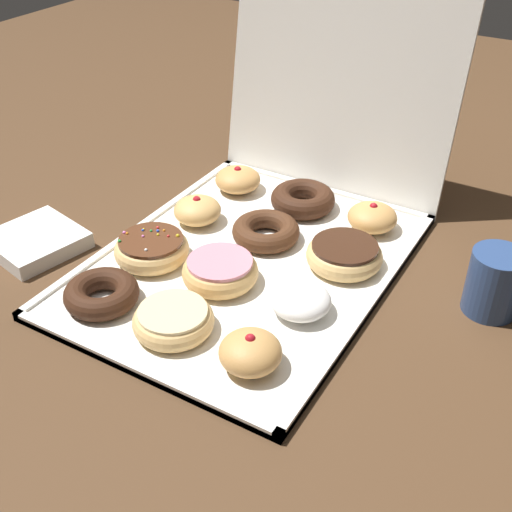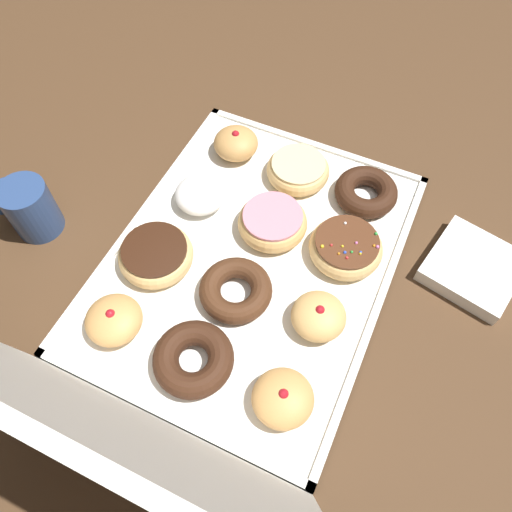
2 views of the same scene
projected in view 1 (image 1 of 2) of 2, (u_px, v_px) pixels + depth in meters
ground_plane at (246, 267)px, 1.03m from camera, size 3.00×3.00×0.00m
donut_box at (246, 264)px, 1.03m from camera, size 0.43×0.57×0.01m
box_lid_open at (344, 50)px, 1.12m from camera, size 0.43×0.10×0.52m
chocolate_cake_ring_donut_0 at (101, 294)px, 0.93m from camera, size 0.11×0.11×0.03m
glazed_ring_donut_1 at (171, 319)px, 0.88m from camera, size 0.11×0.11×0.04m
jelly_filled_donut_2 at (250, 352)px, 0.82m from camera, size 0.08×0.08×0.05m
sprinkle_donut_3 at (152, 249)px, 1.02m from camera, size 0.12×0.12×0.04m
pink_frosted_donut_4 at (220, 271)px, 0.97m from camera, size 0.12×0.12×0.04m
powdered_filled_donut_5 at (301, 300)px, 0.91m from camera, size 0.09×0.09×0.04m
jelly_filled_donut_6 at (197, 210)px, 1.11m from camera, size 0.08×0.08×0.05m
chocolate_cake_ring_donut_7 at (266, 231)px, 1.07m from camera, size 0.11×0.11×0.03m
chocolate_frosted_donut_8 at (344, 255)px, 1.00m from camera, size 0.12×0.12×0.04m
jelly_filled_donut_9 at (238, 179)px, 1.21m from camera, size 0.08×0.08×0.05m
chocolate_cake_ring_donut_10 at (305, 200)px, 1.15m from camera, size 0.12×0.12×0.04m
jelly_filled_donut_11 at (372, 217)px, 1.09m from camera, size 0.08×0.08×0.05m
coffee_mug at (498, 282)px, 0.91m from camera, size 0.10×0.08×0.10m
napkin_stack at (36, 241)px, 1.07m from camera, size 0.16×0.16×0.03m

